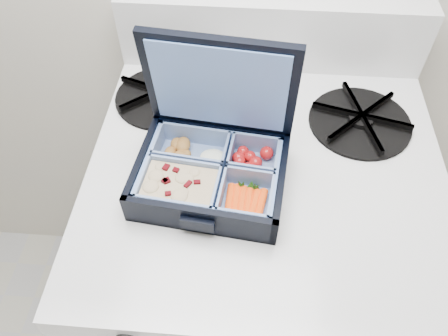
# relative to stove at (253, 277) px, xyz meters

# --- Properties ---
(stove) EXTENTS (0.54, 0.54, 0.81)m
(stove) POSITION_rel_stove_xyz_m (0.00, 0.00, 0.00)
(stove) COLOR silver
(stove) RESTS_ON floor
(bento_box) EXTENTS (0.22, 0.18, 0.05)m
(bento_box) POSITION_rel_stove_xyz_m (-0.08, -0.05, 0.43)
(bento_box) COLOR black
(bento_box) RESTS_ON stove
(burner_grate) EXTENTS (0.20, 0.20, 0.02)m
(burner_grate) POSITION_rel_stove_xyz_m (0.15, 0.09, 0.42)
(burner_grate) COLOR black
(burner_grate) RESTS_ON stove
(burner_grate_rear) EXTENTS (0.21, 0.21, 0.02)m
(burner_grate_rear) POSITION_rel_stove_xyz_m (-0.18, 0.13, 0.41)
(burner_grate_rear) COLOR black
(burner_grate_rear) RESTS_ON stove
(fork) EXTENTS (0.12, 0.15, 0.01)m
(fork) POSITION_rel_stove_xyz_m (-0.05, 0.07, 0.41)
(fork) COLOR #B4B3C0
(fork) RESTS_ON stove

